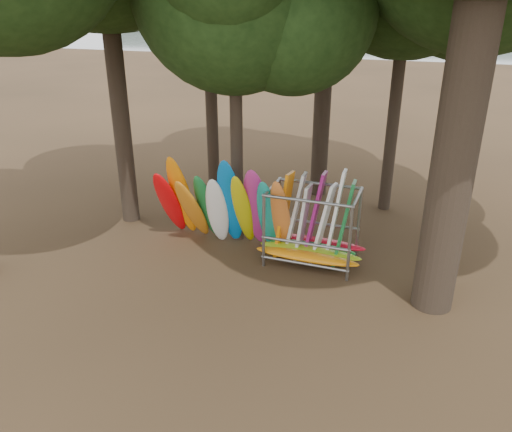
% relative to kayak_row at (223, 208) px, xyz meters
% --- Properties ---
extents(ground, '(120.00, 120.00, 0.00)m').
position_rel_kayak_row_xyz_m(ground, '(1.22, -1.90, -1.34)').
color(ground, '#47331E').
rests_on(ground, ground).
extents(lake, '(160.00, 160.00, 0.00)m').
position_rel_kayak_row_xyz_m(lake, '(1.22, 58.10, -1.34)').
color(lake, gray).
rests_on(lake, ground).
extents(far_shore, '(160.00, 4.00, 4.00)m').
position_rel_kayak_row_xyz_m(far_shore, '(1.22, 108.10, 0.66)').
color(far_shore, black).
rests_on(far_shore, ground).
extents(kayak_row, '(4.49, 1.87, 3.19)m').
position_rel_kayak_row_xyz_m(kayak_row, '(0.00, 0.00, 0.00)').
color(kayak_row, red).
rests_on(kayak_row, ground).
extents(storage_rack, '(3.14, 1.58, 2.88)m').
position_rel_kayak_row_xyz_m(storage_rack, '(2.88, -0.03, -0.27)').
color(storage_rack, gray).
rests_on(storage_rack, ground).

